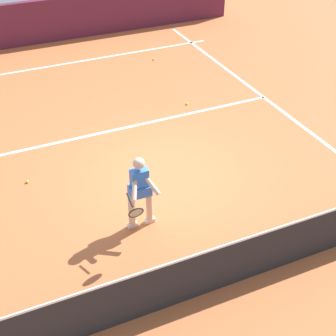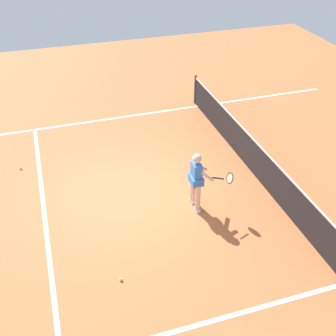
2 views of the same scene
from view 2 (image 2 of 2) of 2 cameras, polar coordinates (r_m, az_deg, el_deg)
The scene contains 8 objects.
ground_plane at distance 11.09m, azimuth -4.92°, elevation -3.42°, with size 24.40×24.40×0.00m, color #C66638.
service_line_marking at distance 10.97m, azimuth -16.39°, elevation -5.45°, with size 8.41×0.10×0.01m, color white.
sideline_left_marking at distance 14.58m, azimuth -8.79°, elevation 6.42°, with size 0.10×16.77×0.01m, color white.
sideline_right_marking at distance 8.29m, azimuth 2.34°, elevation -20.83°, with size 0.10×16.77×0.01m, color white.
court_net at distance 11.83m, azimuth 11.36°, elevation 1.66°, with size 9.09×0.08×1.07m.
tennis_player at distance 10.14m, azimuth 3.97°, elevation -1.50°, with size 0.78×0.92×1.55m.
tennis_ball_near at distance 8.99m, azimuth -6.36°, elevation -14.72°, with size 0.07×0.07×0.07m, color #D1E533.
tennis_ball_mid at distance 12.62m, azimuth -19.25°, elevation -0.04°, with size 0.07×0.07×0.07m, color #D1E533.
Camera 2 is at (8.56, -1.71, 6.84)m, focal length 45.20 mm.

